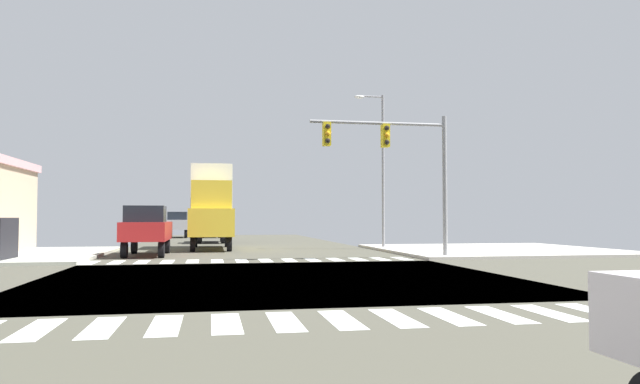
# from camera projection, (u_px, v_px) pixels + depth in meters

# --- Properties ---
(ground) EXTENTS (90.00, 90.00, 0.05)m
(ground) POSITION_uv_depth(u_px,v_px,m) (279.00, 279.00, 17.39)
(ground) COLOR #454438
(sidewalk_corner_ne) EXTENTS (12.00, 12.00, 0.14)m
(sidewalk_corner_ne) POSITION_uv_depth(u_px,v_px,m) (494.00, 250.00, 31.56)
(sidewalk_corner_ne) COLOR #B2ADA3
(sidewalk_corner_ne) RESTS_ON ground
(crosswalk_near) EXTENTS (13.50, 2.00, 0.01)m
(crosswalk_near) POSITION_uv_depth(u_px,v_px,m) (313.00, 320.00, 10.18)
(crosswalk_near) COLOR white
(crosswalk_near) RESTS_ON ground
(crosswalk_far) EXTENTS (13.50, 2.00, 0.01)m
(crosswalk_far) POSITION_uv_depth(u_px,v_px,m) (254.00, 261.00, 24.52)
(crosswalk_far) COLOR white
(crosswalk_far) RESTS_ON ground
(traffic_signal_mast) EXTENTS (6.21, 0.55, 6.34)m
(traffic_signal_mast) POSITION_uv_depth(u_px,v_px,m) (393.00, 152.00, 25.70)
(traffic_signal_mast) COLOR gray
(traffic_signal_mast) RESTS_ON ground
(street_lamp) EXTENTS (1.78, 0.32, 8.92)m
(street_lamp) POSITION_uv_depth(u_px,v_px,m) (379.00, 158.00, 33.82)
(street_lamp) COLOR gray
(street_lamp) RESTS_ON ground
(pickup_farside_1) EXTENTS (2.00, 5.10, 2.35)m
(pickup_farside_1) POSITION_uv_depth(u_px,v_px,m) (211.00, 225.00, 42.42)
(pickup_farside_1) COLOR black
(pickup_farside_1) RESTS_ON ground
(suv_leading_3) EXTENTS (1.96, 4.60, 2.34)m
(suv_leading_3) POSITION_uv_depth(u_px,v_px,m) (178.00, 222.00, 53.65)
(suv_leading_3) COLOR black
(suv_leading_3) RESTS_ON ground
(pickup_middle_2) EXTENTS (2.00, 5.10, 2.35)m
(pickup_middle_2) POSITION_uv_depth(u_px,v_px,m) (147.00, 228.00, 27.67)
(pickup_middle_2) COLOR black
(pickup_middle_2) RESTS_ON ground
(box_truck_outer_1) EXTENTS (2.40, 7.20, 4.85)m
(box_truck_outer_1) POSITION_uv_depth(u_px,v_px,m) (211.00, 205.00, 33.88)
(box_truck_outer_1) COLOR black
(box_truck_outer_1) RESTS_ON ground
(sedan_inner_3) EXTENTS (1.80, 4.30, 1.88)m
(sedan_inner_3) POSITION_uv_depth(u_px,v_px,m) (211.00, 225.00, 53.69)
(sedan_inner_3) COLOR black
(sedan_inner_3) RESTS_ON ground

